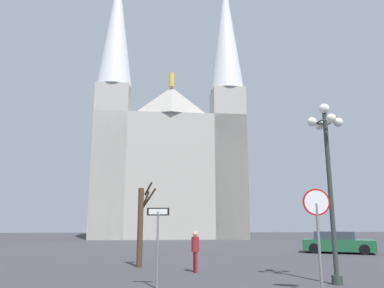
{
  "coord_description": "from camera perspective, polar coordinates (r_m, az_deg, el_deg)",
  "views": [
    {
      "loc": [
        -2.81,
        -8.38,
        2.09
      ],
      "look_at": [
        -0.58,
        19.37,
        7.88
      ],
      "focal_mm": 34.5,
      "sensor_mm": 36.0,
      "label": 1
    }
  ],
  "objects": [
    {
      "name": "cathedral",
      "position": [
        46.93,
        -3.44,
        -1.26
      ],
      "size": [
        18.54,
        10.69,
        35.14
      ],
      "color": "#ADA89E",
      "rests_on": "ground"
    },
    {
      "name": "street_lamp",
      "position": [
        13.94,
        20.3,
        -2.69
      ],
      "size": [
        1.32,
        1.32,
        6.28
      ],
      "color": "#2D3833",
      "rests_on": "ground"
    },
    {
      "name": "one_way_arrow_sign",
      "position": [
        12.24,
        -5.33,
        -13.97
      ],
      "size": [
        0.72,
        0.16,
        2.5
      ],
      "color": "slate",
      "rests_on": "ground"
    },
    {
      "name": "bare_tree",
      "position": [
        17.81,
        -7.9,
        -12.11
      ],
      "size": [
        0.86,
        0.95,
        3.9
      ],
      "color": "#473323",
      "rests_on": "ground"
    },
    {
      "name": "parked_car_near_green",
      "position": [
        26.92,
        21.56,
        -14.0
      ],
      "size": [
        4.78,
        3.59,
        1.39
      ],
      "color": "#1E5B38",
      "rests_on": "ground"
    },
    {
      "name": "stop_sign",
      "position": [
        11.91,
        18.8,
        -10.87
      ],
      "size": [
        0.8,
        0.17,
        3.04
      ],
      "color": "slate",
      "rests_on": "ground"
    },
    {
      "name": "pedestrian_walking",
      "position": [
        15.9,
        0.51,
        -15.7
      ],
      "size": [
        0.32,
        0.32,
        1.64
      ],
      "color": "maroon",
      "rests_on": "ground"
    }
  ]
}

